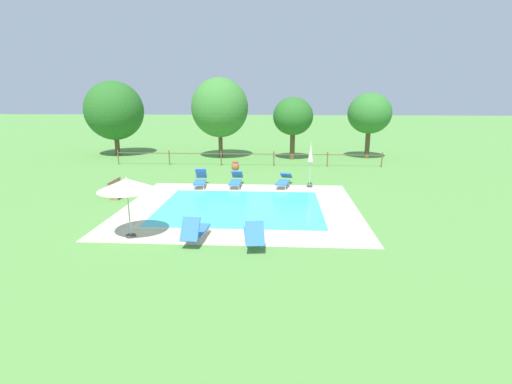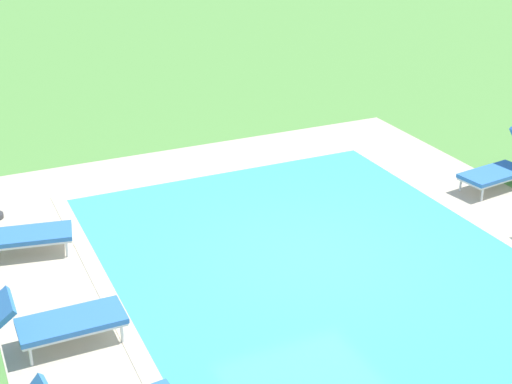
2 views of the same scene
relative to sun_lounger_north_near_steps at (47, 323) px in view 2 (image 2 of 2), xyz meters
name	(u,v)px [view 2 (image 2 of 2)]	position (x,y,z in m)	size (l,w,h in m)	color
ground_plane	(312,258)	(0.64, -4.03, -0.37)	(160.00, 160.00, 0.00)	#599342
pool_deck_paving	(312,258)	(0.64, -4.03, -0.37)	(10.52, 9.18, 0.01)	beige
swimming_pool_water	(312,258)	(0.64, -4.03, -0.37)	(7.25, 5.91, 0.01)	#42CCD6
pool_coping_rim	(312,257)	(0.64, -4.03, -0.36)	(7.73, 6.39, 0.01)	beige
sun_lounger_north_near_steps	(47,323)	(0.00, 0.00, 0.00)	(0.60, 2.00, 0.83)	#3370BC
sun_lounger_north_end	(504,166)	(1.55, -8.50, 0.03)	(0.84, 1.90, 1.01)	#3370BC
sun_lounger_south_near_corner	(7,235)	(2.64, 0.12, -0.02)	(0.97, 2.14, 0.73)	#3370BC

